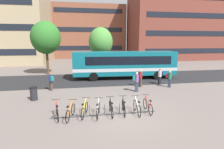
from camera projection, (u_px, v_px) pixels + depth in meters
The scene contains 23 objects.
ground at pixel (123, 112), 10.82m from camera, with size 200.00×200.00×0.00m, color #6B605B.
bus_lane_asphalt at pixel (104, 79), 20.46m from camera, with size 80.00×7.20×0.01m, color #232326.
city_bus at pixel (124, 64), 20.51m from camera, with size 12.13×3.16×3.20m.
bike_rack at pixel (105, 114), 10.41m from camera, with size 6.40×0.11×0.70m.
parked_bicycle_red_0 at pixel (57, 112), 9.96m from camera, with size 0.56×1.70×0.99m.
parked_bicycle_orange_1 at pixel (71, 112), 9.92m from camera, with size 0.61×1.68×0.99m.
parked_bicycle_yellow_2 at pixel (85, 110), 10.24m from camera, with size 0.59×1.69×0.99m.
parked_bicycle_white_3 at pixel (98, 110), 10.22m from camera, with size 0.52×1.70×0.99m.
parked_bicycle_black_4 at pixel (111, 108), 10.45m from camera, with size 0.52×1.72×0.99m.
parked_bicycle_black_5 at pixel (124, 107), 10.61m from camera, with size 0.52×1.72×0.99m.
parked_bicycle_white_6 at pixel (137, 107), 10.62m from camera, with size 0.52×1.72×0.99m.
parked_bicycle_red_7 at pixel (148, 106), 10.85m from camera, with size 0.52×1.72×0.99m.
commuter_navy_pack_0 at pixel (160, 75), 17.65m from camera, with size 0.60×0.48×1.67m.
commuter_maroon_pack_1 at pixel (169, 78), 16.54m from camera, with size 0.60×0.55×1.64m.
commuter_teal_pack_2 at pixel (51, 80), 15.44m from camera, with size 0.57×0.60×1.63m.
commuter_navy_pack_3 at pixel (140, 77), 16.71m from camera, with size 0.54×0.60×1.69m.
commuter_teal_pack_4 at pixel (136, 81), 15.06m from camera, with size 0.55×0.37×1.76m.
trash_bin at pixel (34, 93), 13.01m from camera, with size 0.55×0.55×1.03m.
street_tree_0 at pixel (101, 42), 24.14m from camera, with size 3.37×3.37×6.33m.
street_tree_1 at pixel (46, 38), 22.34m from camera, with size 3.78×3.78×6.98m.
building_left_wing at pixel (1, 21), 34.45m from camera, with size 17.94×13.23×16.83m.
building_right_wing at pixel (181, 20), 42.14m from camera, with size 24.40×10.66×18.98m.
building_centre_block at pixel (89, 33), 48.50m from camera, with size 19.00×11.46×13.61m.
Camera 1 is at (-2.35, -9.91, 4.42)m, focal length 27.53 mm.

